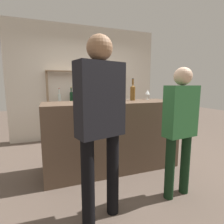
% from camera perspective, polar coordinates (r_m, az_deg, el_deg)
% --- Properties ---
extents(ground_plane, '(16.00, 16.00, 0.00)m').
position_cam_1_polar(ground_plane, '(3.05, 0.00, -17.51)').
color(ground_plane, brown).
extents(bar_counter, '(2.10, 0.70, 1.09)m').
position_cam_1_polar(bar_counter, '(2.85, 0.00, -7.61)').
color(bar_counter, brown).
rests_on(bar_counter, ground_plane).
extents(back_wall, '(3.70, 0.12, 2.80)m').
position_cam_1_polar(back_wall, '(4.62, -8.26, 9.23)').
color(back_wall, beige).
rests_on(back_wall, ground_plane).
extents(back_shelf, '(1.98, 0.18, 1.69)m').
position_cam_1_polar(back_shelf, '(4.45, -7.69, 5.63)').
color(back_shelf, '#897056').
rests_on(back_shelf, ground_plane).
extents(counter_bottle_0, '(0.09, 0.09, 0.37)m').
position_cam_1_polar(counter_bottle_0, '(3.02, 6.77, 6.50)').
color(counter_bottle_0, brown).
rests_on(counter_bottle_0, bar_counter).
extents(counter_bottle_1, '(0.07, 0.07, 0.34)m').
position_cam_1_polar(counter_bottle_1, '(2.49, -6.52, 5.83)').
color(counter_bottle_1, black).
rests_on(counter_bottle_1, bar_counter).
extents(counter_bottle_2, '(0.07, 0.07, 0.33)m').
position_cam_1_polar(counter_bottle_2, '(2.62, -4.99, 5.74)').
color(counter_bottle_2, black).
rests_on(counter_bottle_2, bar_counter).
extents(wine_glass, '(0.09, 0.09, 0.18)m').
position_cam_1_polar(wine_glass, '(3.26, 11.52, 6.31)').
color(wine_glass, silver).
rests_on(wine_glass, bar_counter).
extents(ice_bucket, '(0.23, 0.23, 0.24)m').
position_cam_1_polar(ice_bucket, '(2.81, -6.06, 5.90)').
color(ice_bucket, '#B2B2B7').
rests_on(ice_bucket, bar_counter).
extents(cork_jar, '(0.13, 0.13, 0.15)m').
position_cam_1_polar(cork_jar, '(2.70, 2.66, 4.81)').
color(cork_jar, silver).
rests_on(cork_jar, bar_counter).
extents(customer_right, '(0.42, 0.22, 1.55)m').
position_cam_1_polar(customer_right, '(2.19, 21.37, -3.30)').
color(customer_right, black).
rests_on(customer_right, ground_plane).
extents(customer_left, '(0.49, 0.32, 1.79)m').
position_cam_1_polar(customer_left, '(1.64, -3.86, -1.32)').
color(customer_left, black).
rests_on(customer_left, ground_plane).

